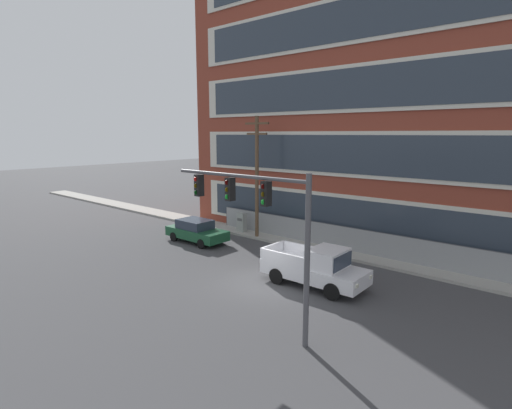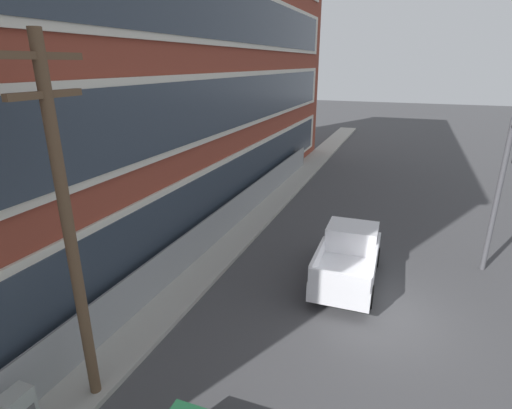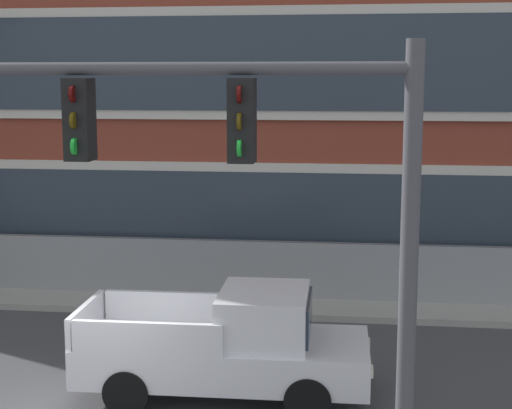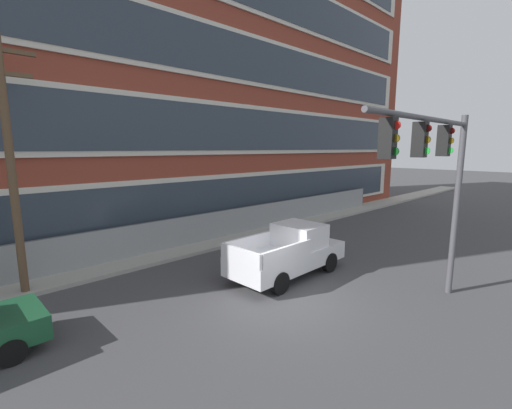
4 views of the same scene
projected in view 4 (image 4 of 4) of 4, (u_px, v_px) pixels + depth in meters
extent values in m
plane|color=#424244|center=(284.00, 303.00, 11.23)|extent=(160.00, 160.00, 0.00)
cube|color=#9E9B93|center=(171.00, 253.00, 16.38)|extent=(80.00, 1.95, 0.16)
cube|color=brown|center=(194.00, 75.00, 22.92)|extent=(39.02, 10.06, 19.71)
cube|color=beige|center=(245.00, 196.00, 20.56)|extent=(35.90, 0.10, 2.84)
cube|color=#2D3844|center=(246.00, 197.00, 20.51)|extent=(34.34, 0.06, 2.37)
cube|color=beige|center=(245.00, 130.00, 19.91)|extent=(35.90, 0.10, 2.84)
cube|color=#2D3844|center=(245.00, 130.00, 19.87)|extent=(34.34, 0.06, 2.37)
cube|color=beige|center=(244.00, 58.00, 19.27)|extent=(35.90, 0.10, 2.84)
cube|color=#2D3844|center=(245.00, 58.00, 19.23)|extent=(34.34, 0.06, 2.37)
cube|color=gray|center=(234.00, 223.00, 19.61)|extent=(29.00, 0.04, 1.62)
cylinder|color=#4C4C51|center=(363.00, 198.00, 29.53)|extent=(0.06, 0.06, 1.62)
cylinder|color=#4C4C51|center=(234.00, 209.00, 19.48)|extent=(29.00, 0.05, 0.05)
cylinder|color=#4C4C51|center=(456.00, 207.00, 11.61)|extent=(0.20, 0.20, 6.11)
cylinder|color=#4C4C51|center=(427.00, 119.00, 8.94)|extent=(6.49, 0.14, 0.14)
cube|color=black|center=(444.00, 141.00, 10.02)|extent=(0.28, 0.32, 0.90)
cylinder|color=#4B0807|center=(451.00, 131.00, 9.84)|extent=(0.04, 0.18, 0.18)
cylinder|color=#503E08|center=(451.00, 141.00, 9.89)|extent=(0.04, 0.18, 0.18)
cylinder|color=green|center=(450.00, 150.00, 9.94)|extent=(0.04, 0.18, 0.18)
cube|color=black|center=(420.00, 140.00, 8.79)|extent=(0.28, 0.32, 0.90)
cylinder|color=#4B0807|center=(428.00, 128.00, 8.61)|extent=(0.04, 0.18, 0.18)
cylinder|color=#503E08|center=(427.00, 140.00, 8.66)|extent=(0.04, 0.18, 0.18)
cylinder|color=green|center=(426.00, 151.00, 8.70)|extent=(0.04, 0.18, 0.18)
cube|color=black|center=(388.00, 138.00, 7.55)|extent=(0.28, 0.32, 0.90)
cylinder|color=red|center=(397.00, 125.00, 7.38)|extent=(0.04, 0.18, 0.18)
cylinder|color=#503E08|center=(396.00, 138.00, 7.43)|extent=(0.04, 0.18, 0.18)
cylinder|color=#0A4011|center=(395.00, 151.00, 7.47)|extent=(0.04, 0.18, 0.18)
cube|color=silver|center=(288.00, 257.00, 13.61)|extent=(5.21, 2.15, 0.70)
cube|color=silver|center=(299.00, 235.00, 13.98)|extent=(1.58, 1.92, 0.90)
cube|color=#283342|center=(311.00, 231.00, 14.54)|extent=(0.09, 1.69, 0.67)
cube|color=silver|center=(250.00, 243.00, 13.37)|extent=(2.59, 0.17, 0.56)
cube|color=silver|center=(288.00, 254.00, 12.02)|extent=(2.59, 0.17, 0.56)
cube|color=silver|center=(240.00, 256.00, 11.73)|extent=(0.13, 1.98, 0.56)
cylinder|color=black|center=(293.00, 252.00, 15.41)|extent=(0.80, 0.27, 0.80)
cylinder|color=black|center=(329.00, 262.00, 14.08)|extent=(0.80, 0.27, 0.80)
cylinder|color=black|center=(243.00, 269.00, 13.25)|extent=(0.80, 0.27, 0.80)
cylinder|color=black|center=(280.00, 283.00, 11.92)|extent=(0.80, 0.27, 0.80)
cube|color=white|center=(312.00, 239.00, 15.91)|extent=(0.06, 0.24, 0.16)
cube|color=white|center=(339.00, 245.00, 14.90)|extent=(0.06, 0.24, 0.16)
cylinder|color=black|center=(12.00, 352.00, 8.01)|extent=(0.64, 0.20, 0.64)
cylinder|color=brown|center=(12.00, 172.00, 11.15)|extent=(0.26, 0.26, 8.57)
cube|color=brown|center=(0.00, 73.00, 10.65)|extent=(1.73, 0.14, 0.14)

